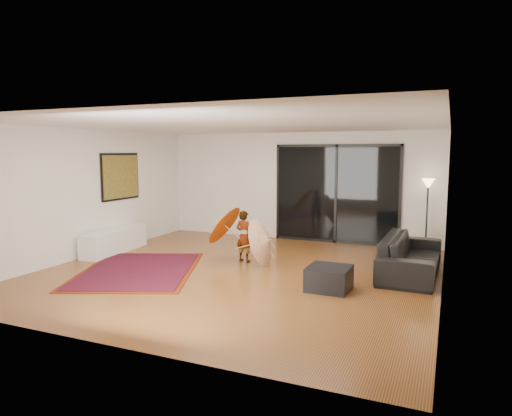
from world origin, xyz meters
The scene contains 17 objects.
floor centered at (0.00, 0.00, 0.00)m, with size 7.00×7.00×0.00m, color brown.
ceiling centered at (0.00, 0.00, 2.70)m, with size 7.00×7.00×0.00m, color white.
wall_back centered at (0.00, 3.50, 1.35)m, with size 7.00×7.00×0.00m, color silver.
wall_front centered at (0.00, -3.50, 1.35)m, with size 7.00×7.00×0.00m, color silver.
wall_left centered at (-3.50, 0.00, 1.35)m, with size 7.00×7.00×0.00m, color silver.
wall_right centered at (3.50, 0.00, 1.35)m, with size 7.00×7.00×0.00m, color silver.
sliding_door centered at (1.00, 3.47, 1.20)m, with size 3.06×0.07×2.40m.
painting centered at (-3.46, 1.00, 1.65)m, with size 0.04×1.28×1.08m.
media_console centered at (-3.25, 0.46, 0.26)m, with size 0.47×1.86×0.52m, color white.
speaker centered at (-3.25, -0.28, 0.18)m, with size 0.31×0.31×0.36m, color #424244.
persian_rug centered at (-1.77, -0.63, 0.01)m, with size 2.96×3.41×0.02m.
sofa centered at (2.95, 1.13, 0.35)m, with size 2.38×0.93×0.70m, color black.
ottoman centered at (1.82, -0.40, 0.19)m, with size 0.66×0.66×0.38m, color black.
floor_lamp centered at (3.10, 3.25, 1.29)m, with size 0.28×0.28×1.63m.
child centered at (-0.24, 0.80, 0.52)m, with size 0.38×0.25×1.05m, color #999999.
parasol_orange centered at (-0.79, 0.75, 0.73)m, with size 0.67×0.92×0.91m.
parasol_white centered at (0.36, 0.65, 0.50)m, with size 0.53×0.96×0.97m.
Camera 1 is at (3.55, -7.45, 2.22)m, focal length 32.00 mm.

